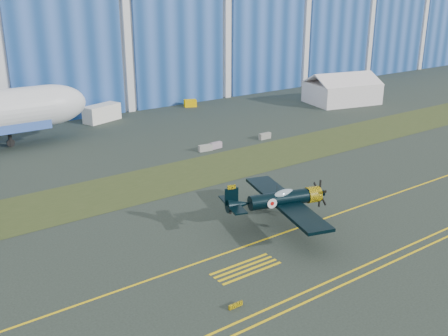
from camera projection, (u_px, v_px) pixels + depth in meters
ground at (327, 191)px, 59.23m from camera, size 260.00×260.00×0.00m
grass_median at (250, 160)px, 69.94m from camera, size 260.00×10.00×0.02m
hangar at (79, 21)px, 109.23m from camera, size 220.00×45.70×30.00m
taxiway_centreline at (362, 205)px, 55.40m from camera, size 200.00×0.20×0.02m
edge_line_near at (443, 239)px, 48.13m from camera, size 80.00×0.20×0.02m
edge_line_far at (433, 235)px, 48.89m from camera, size 80.00×0.20×0.02m
hold_short_ladder at (246, 268)px, 43.08m from camera, size 6.00×2.40×0.02m
guard_board_left at (236, 305)px, 37.83m from camera, size 1.20×0.15×0.35m
warbird at (279, 199)px, 49.63m from camera, size 14.86×16.48×4.11m
tent at (342, 88)px, 102.89m from camera, size 14.81×12.19×6.05m
shipping_container at (102, 113)px, 89.42m from camera, size 7.01×4.58×2.82m
tug at (190, 103)px, 100.42m from camera, size 2.67×2.20×1.34m
gse_box at (360, 80)px, 123.27m from camera, size 3.39×2.49×1.82m
barrier_a at (205, 148)px, 73.51m from camera, size 2.06×0.86×0.90m
barrier_b at (215, 145)px, 74.64m from camera, size 2.04×0.74×0.90m
barrier_c at (265, 136)px, 79.32m from camera, size 2.02×0.66×0.90m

